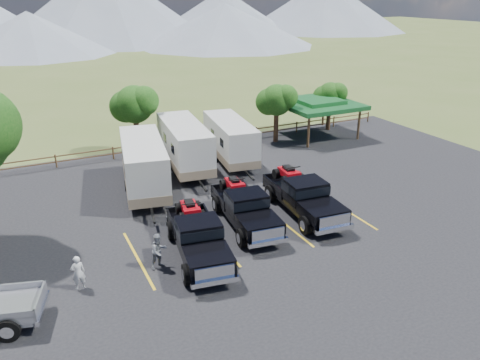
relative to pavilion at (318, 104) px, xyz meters
name	(u,v)px	position (x,y,z in m)	size (l,w,h in m)	color
ground	(293,271)	(-13.00, -17.00, -2.79)	(320.00, 320.00, 0.00)	#475A26
asphalt_lot	(261,241)	(-13.00, -14.00, -2.77)	(44.00, 34.00, 0.04)	black
stall_lines	(252,232)	(-13.00, -13.00, -2.74)	(12.12, 5.50, 0.01)	gold
tree_ne_a	(276,100)	(-4.03, 0.01, 0.69)	(3.11, 2.92, 4.76)	black
tree_ne_b	(330,95)	(1.98, 1.01, 0.34)	(2.77, 2.59, 4.27)	black
tree_north	(134,105)	(-15.03, 2.02, 1.05)	(3.46, 3.24, 5.25)	black
rail_fence	(190,141)	(-11.00, 1.50, -2.18)	(36.12, 0.12, 1.00)	brown
pavilion	(318,104)	(0.00, 0.00, 0.00)	(6.20, 6.20, 3.22)	brown
mountain_range	(8,8)	(-20.63, 88.98, 5.08)	(209.00, 71.00, 20.00)	slate
rig_left	(198,235)	(-16.32, -13.90, -1.72)	(3.02, 6.64, 2.14)	black
rig_center	(245,207)	(-12.93, -12.05, -1.72)	(2.80, 6.56, 2.13)	black
rig_right	(303,195)	(-9.41, -12.21, -1.66)	(2.85, 6.91, 2.25)	black
trailer_left	(144,165)	(-16.47, -5.35, -1.06)	(3.75, 9.33, 3.23)	silver
trailer_center	(185,145)	(-12.88, -2.68, -1.06)	(3.25, 9.33, 3.22)	silver
trailer_right	(230,140)	(-9.39, -2.64, -1.17)	(3.23, 8.73, 3.02)	silver
person_a	(78,273)	(-21.77, -14.24, -1.97)	(0.57, 0.37, 1.56)	silver
person_b	(159,251)	(-18.28, -14.14, -1.91)	(0.82, 0.64, 1.68)	slate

